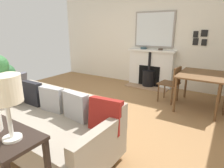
{
  "coord_description": "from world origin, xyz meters",
  "views": [
    {
      "loc": [
        2.47,
        2.27,
        1.6
      ],
      "look_at": [
        -0.51,
        0.38,
        0.55
      ],
      "focal_mm": 30.01,
      "sensor_mm": 36.0,
      "label": 1
    }
  ],
  "objects_px": {
    "mantel_bowl_near": "(144,48)",
    "table_lamp_far_end": "(4,92)",
    "ottoman": "(86,109)",
    "fireplace": "(150,70)",
    "dining_chair_near_fireplace": "(172,82)",
    "armchair_accent": "(8,92)",
    "dining_table": "(201,78)",
    "mantel_bowl_far": "(160,49)",
    "sofa": "(51,126)"
  },
  "relations": [
    {
      "from": "sofa",
      "to": "table_lamp_far_end",
      "type": "distance_m",
      "value": 1.3
    },
    {
      "from": "mantel_bowl_far",
      "to": "ottoman",
      "type": "height_order",
      "value": "mantel_bowl_far"
    },
    {
      "from": "sofa",
      "to": "dining_chair_near_fireplace",
      "type": "distance_m",
      "value": 2.75
    },
    {
      "from": "mantel_bowl_near",
      "to": "dining_chair_near_fireplace",
      "type": "bearing_deg",
      "value": 49.24
    },
    {
      "from": "mantel_bowl_near",
      "to": "fireplace",
      "type": "bearing_deg",
      "value": 84.61
    },
    {
      "from": "dining_chair_near_fireplace",
      "to": "table_lamp_far_end",
      "type": "bearing_deg",
      "value": -5.16
    },
    {
      "from": "dining_table",
      "to": "ottoman",
      "type": "bearing_deg",
      "value": -42.79
    },
    {
      "from": "fireplace",
      "to": "dining_table",
      "type": "xyz_separation_m",
      "value": [
        0.94,
        1.44,
        0.18
      ]
    },
    {
      "from": "armchair_accent",
      "to": "dining_chair_near_fireplace",
      "type": "distance_m",
      "value": 3.37
    },
    {
      "from": "fireplace",
      "to": "ottoman",
      "type": "xyz_separation_m",
      "value": [
        2.66,
        -0.15,
        -0.23
      ]
    },
    {
      "from": "mantel_bowl_near",
      "to": "dining_table",
      "type": "relative_size",
      "value": 0.15
    },
    {
      "from": "fireplace",
      "to": "table_lamp_far_end",
      "type": "height_order",
      "value": "table_lamp_far_end"
    },
    {
      "from": "mantel_bowl_far",
      "to": "dining_table",
      "type": "bearing_deg",
      "value": 51.13
    },
    {
      "from": "mantel_bowl_near",
      "to": "ottoman",
      "type": "height_order",
      "value": "mantel_bowl_near"
    },
    {
      "from": "sofa",
      "to": "dining_table",
      "type": "height_order",
      "value": "sofa"
    },
    {
      "from": "dining_chair_near_fireplace",
      "to": "ottoman",
      "type": "bearing_deg",
      "value": -31.19
    },
    {
      "from": "armchair_accent",
      "to": "dining_table",
      "type": "relative_size",
      "value": 0.72
    },
    {
      "from": "mantel_bowl_near",
      "to": "ottoman",
      "type": "bearing_deg",
      "value": 2.07
    },
    {
      "from": "mantel_bowl_near",
      "to": "table_lamp_far_end",
      "type": "xyz_separation_m",
      "value": [
        4.38,
        0.82,
        0.1
      ]
    },
    {
      "from": "ottoman",
      "to": "sofa",
      "type": "bearing_deg",
      "value": 8.51
    },
    {
      "from": "mantel_bowl_near",
      "to": "dining_chair_near_fireplace",
      "type": "height_order",
      "value": "mantel_bowl_near"
    },
    {
      "from": "dining_table",
      "to": "dining_chair_near_fireplace",
      "type": "relative_size",
      "value": 1.33
    },
    {
      "from": "mantel_bowl_near",
      "to": "dining_chair_near_fireplace",
      "type": "distance_m",
      "value": 1.6
    },
    {
      "from": "fireplace",
      "to": "ottoman",
      "type": "relative_size",
      "value": 1.91
    },
    {
      "from": "sofa",
      "to": "table_lamp_far_end",
      "type": "bearing_deg",
      "value": 36.3
    },
    {
      "from": "ottoman",
      "to": "dining_table",
      "type": "xyz_separation_m",
      "value": [
        -1.72,
        1.59,
        0.41
      ]
    },
    {
      "from": "fireplace",
      "to": "armchair_accent",
      "type": "xyz_separation_m",
      "value": [
        3.2,
        -1.62,
        -0.04
      ]
    },
    {
      "from": "mantel_bowl_near",
      "to": "dining_table",
      "type": "bearing_deg",
      "value": 60.27
    },
    {
      "from": "sofa",
      "to": "dining_table",
      "type": "relative_size",
      "value": 1.78
    },
    {
      "from": "fireplace",
      "to": "mantel_bowl_near",
      "type": "height_order",
      "value": "mantel_bowl_near"
    },
    {
      "from": "fireplace",
      "to": "dining_table",
      "type": "height_order",
      "value": "fireplace"
    },
    {
      "from": "mantel_bowl_near",
      "to": "dining_table",
      "type": "height_order",
      "value": "mantel_bowl_near"
    },
    {
      "from": "dining_chair_near_fireplace",
      "to": "sofa",
      "type": "bearing_deg",
      "value": -19.19
    },
    {
      "from": "armchair_accent",
      "to": "dining_chair_near_fireplace",
      "type": "xyz_separation_m",
      "value": [
        -2.25,
        2.51,
        0.06
      ]
    },
    {
      "from": "mantel_bowl_near",
      "to": "sofa",
      "type": "bearing_deg",
      "value": 3.68
    },
    {
      "from": "mantel_bowl_near",
      "to": "table_lamp_far_end",
      "type": "relative_size",
      "value": 0.33
    },
    {
      "from": "mantel_bowl_near",
      "to": "sofa",
      "type": "height_order",
      "value": "mantel_bowl_near"
    },
    {
      "from": "armchair_accent",
      "to": "dining_table",
      "type": "distance_m",
      "value": 3.81
    },
    {
      "from": "fireplace",
      "to": "sofa",
      "type": "bearing_deg",
      "value": -0.25
    },
    {
      "from": "ottoman",
      "to": "dining_chair_near_fireplace",
      "type": "height_order",
      "value": "dining_chair_near_fireplace"
    },
    {
      "from": "fireplace",
      "to": "mantel_bowl_near",
      "type": "relative_size",
      "value": 7.93
    },
    {
      "from": "fireplace",
      "to": "table_lamp_far_end",
      "type": "distance_m",
      "value": 4.45
    },
    {
      "from": "dining_chair_near_fireplace",
      "to": "dining_table",
      "type": "bearing_deg",
      "value": 91.11
    },
    {
      "from": "armchair_accent",
      "to": "mantel_bowl_far",
      "type": "bearing_deg",
      "value": 149.95
    },
    {
      "from": "fireplace",
      "to": "armchair_accent",
      "type": "relative_size",
      "value": 1.69
    },
    {
      "from": "fireplace",
      "to": "armchair_accent",
      "type": "height_order",
      "value": "fireplace"
    },
    {
      "from": "ottoman",
      "to": "armchair_accent",
      "type": "relative_size",
      "value": 0.89
    },
    {
      "from": "ottoman",
      "to": "dining_chair_near_fireplace",
      "type": "bearing_deg",
      "value": 148.81
    },
    {
      "from": "sofa",
      "to": "fireplace",
      "type": "bearing_deg",
      "value": 179.75
    },
    {
      "from": "table_lamp_far_end",
      "to": "dining_table",
      "type": "distance_m",
      "value": 3.56
    }
  ]
}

